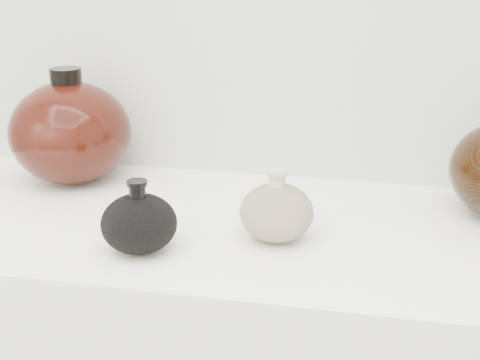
# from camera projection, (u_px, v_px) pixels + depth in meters

# --- Properties ---
(black_gourd_vase) EXTENTS (0.13, 0.13, 0.11)m
(black_gourd_vase) POSITION_uv_depth(u_px,v_px,m) (139.00, 223.00, 0.98)
(black_gourd_vase) COLOR black
(black_gourd_vase) RESTS_ON display_counter
(cream_gourd_vase) EXTENTS (0.13, 0.13, 0.11)m
(cream_gourd_vase) POSITION_uv_depth(u_px,v_px,m) (277.00, 212.00, 1.02)
(cream_gourd_vase) COLOR beige
(cream_gourd_vase) RESTS_ON display_counter
(left_round_pot) EXTENTS (0.26, 0.26, 0.22)m
(left_round_pot) POSITION_uv_depth(u_px,v_px,m) (71.00, 132.00, 1.26)
(left_round_pot) COLOR black
(left_round_pot) RESTS_ON display_counter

